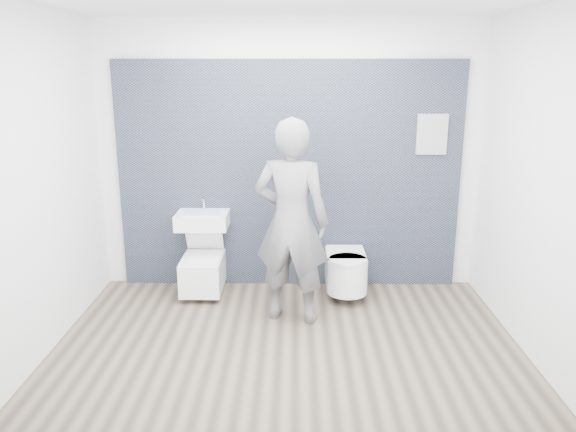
{
  "coord_description": "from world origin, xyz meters",
  "views": [
    {
      "loc": [
        0.06,
        -4.36,
        2.33
      ],
      "look_at": [
        0.0,
        0.6,
        1.0
      ],
      "focal_mm": 35.0,
      "sensor_mm": 36.0,
      "label": 1
    }
  ],
  "objects_px": {
    "washbasin": "(202,220)",
    "toilet_square": "(203,271)",
    "toilet_rounded": "(346,271)",
    "visitor": "(291,222)"
  },
  "relations": [
    {
      "from": "toilet_square",
      "to": "visitor",
      "type": "relative_size",
      "value": 0.4
    },
    {
      "from": "toilet_rounded",
      "to": "visitor",
      "type": "distance_m",
      "value": 1.02
    },
    {
      "from": "washbasin",
      "to": "toilet_square",
      "type": "relative_size",
      "value": 0.7
    },
    {
      "from": "toilet_square",
      "to": "toilet_rounded",
      "type": "distance_m",
      "value": 1.5
    },
    {
      "from": "toilet_rounded",
      "to": "toilet_square",
      "type": "bearing_deg",
      "value": 177.98
    },
    {
      "from": "toilet_rounded",
      "to": "visitor",
      "type": "relative_size",
      "value": 0.36
    },
    {
      "from": "toilet_rounded",
      "to": "washbasin",
      "type": "bearing_deg",
      "value": 174.38
    },
    {
      "from": "washbasin",
      "to": "toilet_square",
      "type": "distance_m",
      "value": 0.54
    },
    {
      "from": "toilet_square",
      "to": "visitor",
      "type": "distance_m",
      "value": 1.3
    },
    {
      "from": "washbasin",
      "to": "toilet_rounded",
      "type": "xyz_separation_m",
      "value": [
        1.49,
        -0.15,
        -0.5
      ]
    }
  ]
}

